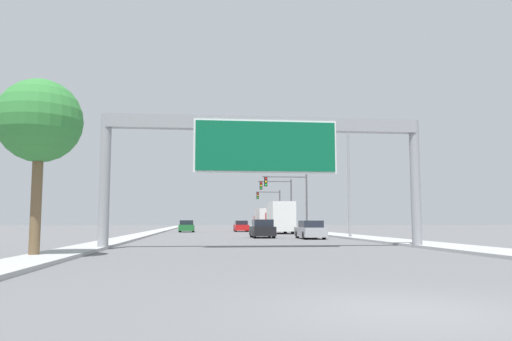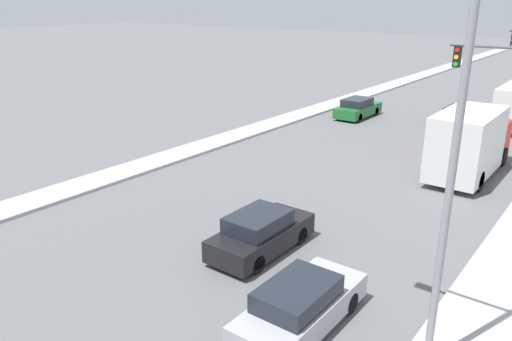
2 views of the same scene
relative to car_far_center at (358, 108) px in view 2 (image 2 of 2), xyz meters
name	(u,v)px [view 2 (image 2 of 2)]	position (x,y,z in m)	size (l,w,h in m)	color
median_strip_left	(340,102)	(-3.75, 4.19, -0.62)	(2.00, 120.00, 0.15)	#A8A8A8
car_far_center	(358,108)	(0.00, 0.00, 0.00)	(1.86, 4.61, 1.47)	#1E662D
car_far_right	(261,233)	(7.00, -21.73, 0.02)	(1.80, 4.31, 1.52)	black
car_near_left	(300,306)	(10.50, -24.61, -0.01)	(1.75, 4.55, 1.44)	#A5A8AD
car_mid_left	(459,117)	(7.00, 1.73, -0.02)	(1.75, 4.67, 1.43)	red
truck_box_secondary	(470,143)	(10.50, -8.75, 1.05)	(2.47, 7.33, 3.46)	red
street_lamp_right	(438,150)	(13.51, -24.11, 4.87)	(2.89, 0.28, 9.45)	gray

